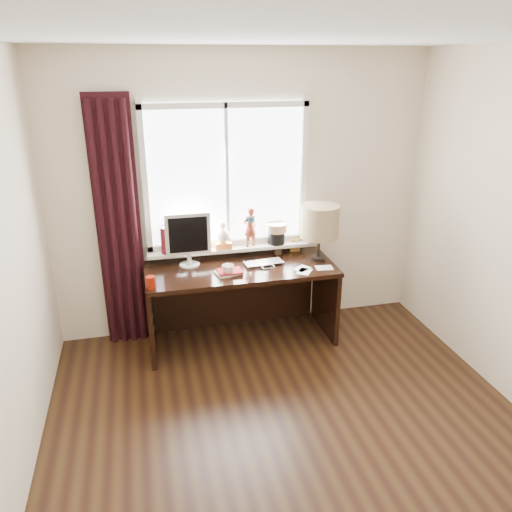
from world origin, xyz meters
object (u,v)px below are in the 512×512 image
object	(u,v)px
mug	(228,270)
laptop	(264,263)
table_lamp	(320,222)
red_cup	(151,282)
desk	(239,287)
monitor	(188,237)

from	to	relation	value
mug	laptop	bearing A→B (deg)	24.41
mug	table_lamp	bearing A→B (deg)	10.74
laptop	red_cup	world-z (taller)	red_cup
mug	desk	distance (m)	0.41
mug	monitor	xyz separation A→B (m)	(-0.30, 0.30, 0.23)
desk	red_cup	bearing A→B (deg)	-156.28
mug	monitor	world-z (taller)	monitor
red_cup	table_lamp	bearing A→B (deg)	10.10
mug	red_cup	distance (m)	0.67
mug	table_lamp	xyz separation A→B (m)	(0.88, 0.17, 0.31)
laptop	monitor	distance (m)	0.72
laptop	mug	size ratio (longest dim) A/B	3.43
desk	mug	bearing A→B (deg)	-120.16
laptop	desk	xyz separation A→B (m)	(-0.22, 0.08, -0.26)
mug	desk	world-z (taller)	mug
laptop	red_cup	distance (m)	1.05
red_cup	monitor	bearing A→B (deg)	48.40
monitor	table_lamp	world-z (taller)	table_lamp
table_lamp	monitor	bearing A→B (deg)	173.78
desk	monitor	distance (m)	0.69
red_cup	desk	world-z (taller)	red_cup
laptop	monitor	size ratio (longest dim) A/B	0.71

